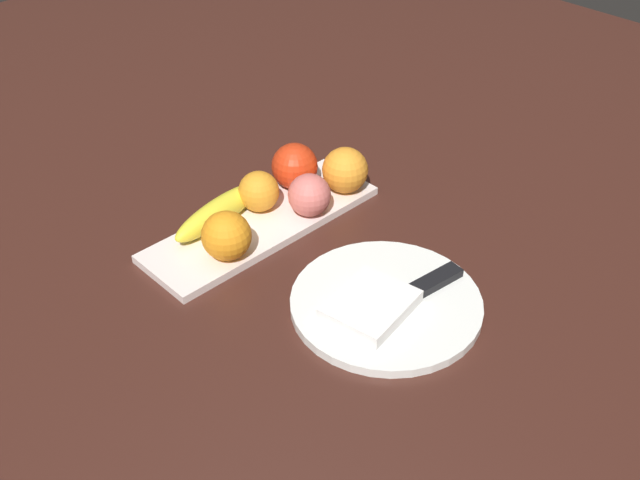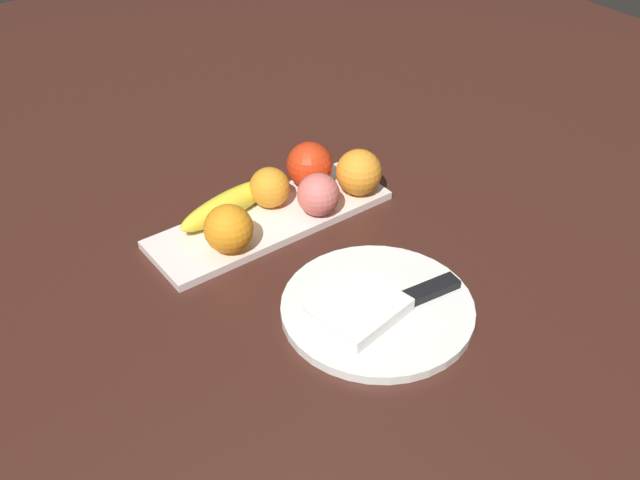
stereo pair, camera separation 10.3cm
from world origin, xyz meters
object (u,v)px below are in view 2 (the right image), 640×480
(orange_near_banana, at_px, (229,229))
(orange_near_apple, at_px, (270,188))
(fruit_tray, at_px, (271,219))
(folded_napkin, at_px, (359,309))
(knife, at_px, (418,295))
(banana, at_px, (228,205))
(dinner_plate, at_px, (377,308))
(apple, at_px, (309,165))
(peach, at_px, (318,195))
(orange_center, at_px, (359,172))

(orange_near_banana, bearing_deg, orange_near_apple, -151.56)
(fruit_tray, distance_m, folded_napkin, 0.25)
(orange_near_banana, bearing_deg, knife, 120.68)
(knife, bearing_deg, folded_napkin, -8.22)
(folded_napkin, distance_m, knife, 0.08)
(banana, xyz_separation_m, dinner_plate, (-0.05, 0.29, -0.03))
(apple, height_order, dinner_plate, apple)
(peach, bearing_deg, folded_napkin, 66.03)
(orange_center, relative_size, peach, 1.11)
(fruit_tray, distance_m, orange_near_apple, 0.05)
(banana, bearing_deg, knife, -81.21)
(orange_near_apple, bearing_deg, knife, 96.57)
(dinner_plate, relative_size, knife, 1.39)
(orange_near_banana, relative_size, dinner_plate, 0.28)
(fruit_tray, height_order, apple, apple)
(peach, height_order, knife, peach)
(folded_napkin, bearing_deg, banana, -86.46)
(folded_napkin, bearing_deg, peach, -113.97)
(orange_near_apple, bearing_deg, orange_center, 157.77)
(orange_near_apple, xyz_separation_m, dinner_plate, (0.02, 0.27, -0.04))
(orange_near_apple, bearing_deg, folded_napkin, 80.06)
(dinner_plate, bearing_deg, fruit_tray, -90.00)
(apple, bearing_deg, knife, 81.15)
(dinner_plate, bearing_deg, orange_near_apple, -93.45)
(orange_near_apple, relative_size, peach, 0.96)
(peach, height_order, folded_napkin, peach)
(apple, relative_size, orange_near_apple, 1.17)
(dinner_plate, bearing_deg, peach, -106.52)
(orange_center, xyz_separation_m, knife, (0.10, 0.24, -0.03))
(apple, distance_m, peach, 0.08)
(dinner_plate, bearing_deg, knife, 156.67)
(dinner_plate, bearing_deg, folded_napkin, 0.00)
(apple, bearing_deg, fruit_tray, 19.30)
(peach, relative_size, folded_napkin, 0.59)
(orange_near_banana, height_order, knife, orange_near_banana)
(dinner_plate, distance_m, knife, 0.06)
(banana, relative_size, orange_center, 2.44)
(apple, bearing_deg, dinner_plate, 70.90)
(orange_near_banana, xyz_separation_m, knife, (-0.14, 0.24, -0.03))
(knife, bearing_deg, peach, -86.39)
(orange_near_banana, distance_m, orange_center, 0.24)
(orange_near_apple, height_order, peach, peach)
(fruit_tray, bearing_deg, orange_center, 169.08)
(apple, distance_m, dinner_plate, 0.30)
(banana, bearing_deg, dinner_plate, -89.38)
(orange_center, height_order, folded_napkin, orange_center)
(apple, distance_m, orange_center, 0.08)
(fruit_tray, bearing_deg, folded_napkin, 82.80)
(orange_near_apple, bearing_deg, apple, -173.41)
(orange_near_banana, distance_m, dinner_plate, 0.24)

